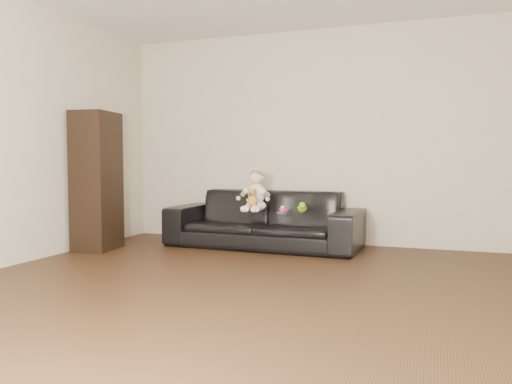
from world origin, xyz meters
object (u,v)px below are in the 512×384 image
at_px(baby, 256,193).
at_px(toy_green, 302,208).
at_px(teddy_bear, 252,198).
at_px(cabinet, 97,181).
at_px(toy_rattle, 283,210).
at_px(toy_blue_disc, 281,213).
at_px(sofa, 264,219).

xyz_separation_m(baby, toy_green, (0.54, 0.03, -0.16)).
xyz_separation_m(teddy_bear, toy_green, (0.53, 0.17, -0.12)).
bearing_deg(cabinet, toy_rattle, 6.62).
height_order(teddy_bear, toy_blue_disc, teddy_bear).
distance_m(sofa, teddy_bear, 0.38).
bearing_deg(toy_green, toy_rattle, -136.17).
xyz_separation_m(baby, teddy_bear, (0.01, -0.14, -0.05)).
xyz_separation_m(toy_green, toy_rattle, (-0.18, -0.17, -0.01)).
height_order(sofa, teddy_bear, teddy_bear).
bearing_deg(cabinet, toy_blue_disc, 7.33).
height_order(sofa, baby, baby).
distance_m(cabinet, baby, 1.81).
bearing_deg(toy_blue_disc, toy_green, 36.29).
height_order(baby, teddy_bear, baby).
xyz_separation_m(cabinet, toy_green, (2.22, 0.70, -0.30)).
xyz_separation_m(baby, toy_blue_disc, (0.34, -0.12, -0.20)).
bearing_deg(sofa, cabinet, -153.43).
bearing_deg(baby, toy_green, -12.58).
relative_size(cabinet, toy_rattle, 20.82).
height_order(baby, toy_blue_disc, baby).
bearing_deg(toy_blue_disc, toy_rattle, -37.50).
bearing_deg(toy_green, sofa, 168.99).
bearing_deg(teddy_bear, toy_green, -4.28).
xyz_separation_m(sofa, teddy_bear, (-0.05, -0.26, 0.26)).
relative_size(teddy_bear, toy_green, 1.62).
bearing_deg(baby, sofa, 48.83).
distance_m(sofa, toy_blue_disc, 0.39).
bearing_deg(toy_rattle, toy_green, 43.83).
distance_m(baby, toy_blue_disc, 0.42).
relative_size(cabinet, baby, 3.31).
relative_size(teddy_bear, toy_rattle, 2.85).
bearing_deg(teddy_bear, cabinet, 175.52).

